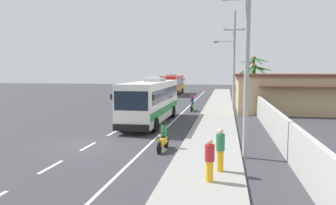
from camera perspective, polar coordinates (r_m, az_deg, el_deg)
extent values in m
plane|color=#3A3A3F|center=(19.15, -13.53, -7.33)|extent=(160.00, 160.00, 0.00)
cube|color=#999993|center=(27.39, 8.46, -3.17)|extent=(3.20, 90.00, 0.14)
cube|color=white|center=(15.47, -20.01, -10.65)|extent=(0.16, 2.00, 0.01)
cube|color=white|center=(18.85, -13.95, -7.54)|extent=(0.16, 2.00, 0.01)
cube|color=white|center=(22.41, -9.82, -5.35)|extent=(0.16, 2.00, 0.01)
cube|color=white|center=(26.08, -6.86, -3.74)|extent=(0.16, 2.00, 0.01)
cube|color=white|center=(29.82, -4.64, -2.53)|extent=(0.16, 2.00, 0.01)
cube|color=white|center=(33.60, -2.92, -1.59)|extent=(0.16, 2.00, 0.01)
cube|color=white|center=(37.41, -1.55, -0.84)|extent=(0.16, 2.00, 0.01)
cube|color=white|center=(41.25, -0.43, -0.22)|extent=(0.16, 2.00, 0.01)
cube|color=white|center=(45.10, 0.49, 0.29)|extent=(0.16, 2.00, 0.01)
cube|color=white|center=(48.96, 1.27, 0.71)|extent=(0.16, 2.00, 0.01)
cube|color=white|center=(52.84, 1.94, 1.08)|extent=(0.16, 2.00, 0.01)
cube|color=white|center=(56.72, 2.51, 1.40)|extent=(0.16, 2.00, 0.01)
cube|color=white|center=(60.61, 3.01, 1.67)|extent=(0.16, 2.00, 0.01)
cube|color=white|center=(64.50, 3.45, 1.91)|extent=(0.16, 2.00, 0.01)
cube|color=white|center=(32.62, 2.55, -1.81)|extent=(0.14, 70.00, 0.01)
cube|color=#B2B2AD|center=(31.38, 15.67, -0.58)|extent=(0.24, 60.00, 1.90)
cube|color=silver|center=(26.08, -2.96, 0.44)|extent=(2.53, 11.18, 2.97)
cube|color=#192333|center=(26.23, -2.86, 1.61)|extent=(2.56, 10.29, 0.95)
cube|color=#192333|center=(20.72, -6.55, 0.28)|extent=(2.27, 0.11, 1.25)
cube|color=#1E843D|center=(26.15, -2.95, -1.02)|extent=(2.57, 10.96, 0.54)
cube|color=black|center=(20.87, -6.57, -4.48)|extent=(2.41, 0.18, 0.44)
cube|color=#B7B7B7|center=(27.34, -2.29, 4.10)|extent=(1.37, 2.46, 0.28)
cube|color=black|center=(20.53, -2.62, 0.89)|extent=(0.12, 0.08, 0.36)
cube|color=black|center=(21.35, -10.01, 0.99)|extent=(0.12, 0.08, 0.36)
cylinder|color=black|center=(22.21, -2.27, -4.01)|extent=(0.33, 1.04, 1.04)
cylinder|color=black|center=(22.86, -8.19, -3.79)|extent=(0.33, 1.04, 1.04)
cylinder|color=black|center=(29.25, 0.89, -1.65)|extent=(0.33, 1.04, 1.04)
cylinder|color=black|center=(29.75, -3.69, -1.54)|extent=(0.33, 1.04, 1.04)
cube|color=red|center=(56.47, 0.82, 3.26)|extent=(2.80, 11.28, 2.93)
cube|color=#192333|center=(56.26, 0.79, 3.78)|extent=(2.81, 10.39, 0.94)
cube|color=#192333|center=(61.98, 1.57, 3.89)|extent=(2.39, 0.14, 1.23)
cube|color=yellow|center=(56.51, 0.81, 2.60)|extent=(2.83, 11.06, 0.53)
cube|color=black|center=(62.15, 1.58, 2.32)|extent=(2.55, 0.21, 0.44)
cube|color=#B7B7B7|center=(55.04, 0.60, 4.87)|extent=(1.47, 2.50, 0.28)
cube|color=black|center=(61.98, 0.19, 4.09)|extent=(0.12, 0.08, 0.36)
cube|color=black|center=(61.58, 2.91, 4.07)|extent=(0.12, 0.08, 0.36)
cylinder|color=black|center=(60.62, 0.17, 2.17)|extent=(0.34, 1.05, 1.04)
cylinder|color=black|center=(60.27, 2.56, 2.14)|extent=(0.34, 1.05, 1.04)
cylinder|color=black|center=(53.43, -1.07, 1.69)|extent=(0.34, 1.05, 1.04)
cylinder|color=black|center=(53.04, 1.64, 1.66)|extent=(0.34, 1.05, 1.04)
cylinder|color=black|center=(33.26, 4.16, -1.16)|extent=(0.11, 0.60, 0.60)
cylinder|color=black|center=(34.60, 4.38, -0.89)|extent=(0.13, 0.60, 0.60)
cube|color=#1E7F38|center=(33.86, 4.27, -0.66)|extent=(0.25, 1.10, 0.36)
cube|color=black|center=(34.13, 4.32, -0.27)|extent=(0.25, 0.60, 0.12)
cylinder|color=gray|center=(33.34, 4.18, -0.62)|extent=(0.06, 0.32, 0.67)
cylinder|color=black|center=(33.40, 4.21, 0.15)|extent=(0.56, 0.05, 0.04)
sphere|color=#EAEACC|center=(33.29, 4.19, -0.11)|extent=(0.14, 0.14, 0.14)
cylinder|color=navy|center=(34.05, 4.31, 0.29)|extent=(0.32, 0.32, 0.68)
sphere|color=red|center=(34.01, 4.32, 1.07)|extent=(0.26, 0.26, 0.26)
cylinder|color=black|center=(16.69, -1.56, -8.05)|extent=(0.15, 0.61, 0.60)
cylinder|color=black|center=(17.97, -0.32, -7.06)|extent=(0.17, 0.61, 0.60)
cube|color=gold|center=(17.23, -0.97, -6.86)|extent=(0.33, 1.12, 0.36)
cube|color=black|center=(17.47, -0.70, -6.02)|extent=(0.29, 0.62, 0.12)
cylinder|color=gray|center=(16.74, -1.45, -6.96)|extent=(0.09, 0.32, 0.67)
cylinder|color=black|center=(16.74, -1.35, -5.42)|extent=(0.56, 0.09, 0.04)
sphere|color=#EAEACC|center=(16.65, -1.47, -5.97)|extent=(0.14, 0.14, 0.14)
cylinder|color=#2D7A47|center=(17.36, -0.74, -5.02)|extent=(0.32, 0.32, 0.63)
sphere|color=black|center=(17.28, -0.74, -3.57)|extent=(0.26, 0.26, 0.26)
cylinder|color=gold|center=(12.34, 7.35, -11.98)|extent=(0.28, 0.28, 0.78)
cylinder|color=red|center=(12.14, 7.39, -8.83)|extent=(0.36, 0.36, 0.62)
sphere|color=tan|center=(12.05, 7.41, -6.94)|extent=(0.22, 0.22, 0.22)
cylinder|color=gold|center=(13.59, 9.21, -10.16)|extent=(0.28, 0.28, 0.87)
cylinder|color=#2D7A47|center=(13.40, 9.26, -6.96)|extent=(0.36, 0.36, 0.69)
sphere|color=beige|center=(13.31, 9.29, -5.07)|extent=(0.24, 0.24, 0.24)
cylinder|color=#9E9E99|center=(15.88, 13.77, 5.65)|extent=(0.24, 0.24, 8.60)
cylinder|color=#9E9E99|center=(34.94, 11.62, 7.17)|extent=(0.24, 0.24, 10.45)
cube|color=#9E9E99|center=(35.18, 11.73, 12.49)|extent=(2.34, 0.12, 0.12)
cylinder|color=#4C4742|center=(35.18, 10.17, 12.72)|extent=(0.08, 0.08, 0.16)
cylinder|color=#4C4742|center=(35.23, 13.29, 12.65)|extent=(0.08, 0.08, 0.16)
cylinder|color=#9E9E99|center=(35.05, 10.09, 10.62)|extent=(1.92, 0.09, 0.09)
cube|color=#4C4C51|center=(35.06, 8.49, 10.55)|extent=(0.44, 0.24, 0.14)
cylinder|color=brown|center=(42.09, 14.86, 3.60)|extent=(0.32, 0.32, 5.71)
ellipsoid|color=#28702D|center=(42.25, 16.15, 7.25)|extent=(1.83, 0.52, 0.61)
ellipsoid|color=#28702D|center=(42.84, 15.55, 7.18)|extent=(1.32, 1.67, 0.69)
ellipsoid|color=#28702D|center=(42.79, 14.47, 6.97)|extent=(0.95, 1.65, 1.05)
ellipsoid|color=#28702D|center=(41.92, 13.79, 7.22)|extent=(1.80, 0.57, 0.75)
ellipsoid|color=#28702D|center=(41.36, 14.43, 7.08)|extent=(1.19, 1.62, 0.96)
ellipsoid|color=#28702D|center=(41.44, 15.67, 7.07)|extent=(1.26, 1.61, 0.92)
sphere|color=brown|center=(42.09, 14.96, 7.55)|extent=(0.56, 0.56, 0.56)
cylinder|color=brown|center=(34.98, 14.93, 2.30)|extent=(0.31, 0.31, 4.61)
ellipsoid|color=#28702D|center=(35.07, 16.44, 5.83)|extent=(1.80, 0.50, 0.57)
ellipsoid|color=#28702D|center=(35.60, 15.92, 5.82)|extent=(1.49, 1.53, 0.58)
ellipsoid|color=#28702D|center=(35.62, 14.47, 5.50)|extent=(0.92, 1.63, 1.02)
ellipsoid|color=#28702D|center=(35.12, 13.75, 5.57)|extent=(1.68, 0.87, 0.95)
ellipsoid|color=#28702D|center=(34.57, 13.80, 5.64)|extent=(1.70, 0.95, 0.87)
ellipsoid|color=#28702D|center=(34.17, 14.62, 5.53)|extent=(0.95, 1.65, 0.98)
ellipsoid|color=#28702D|center=(34.37, 15.98, 5.53)|extent=(1.37, 1.48, 0.93)
sphere|color=brown|center=(34.93, 15.03, 6.15)|extent=(0.56, 0.56, 0.56)
cube|color=tan|center=(35.99, 22.09, 1.42)|extent=(12.47, 8.03, 3.67)
cube|color=brown|center=(35.91, 22.21, 4.53)|extent=(13.22, 8.51, 0.24)
cube|color=brown|center=(31.69, 23.76, 2.49)|extent=(8.73, 0.80, 0.10)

